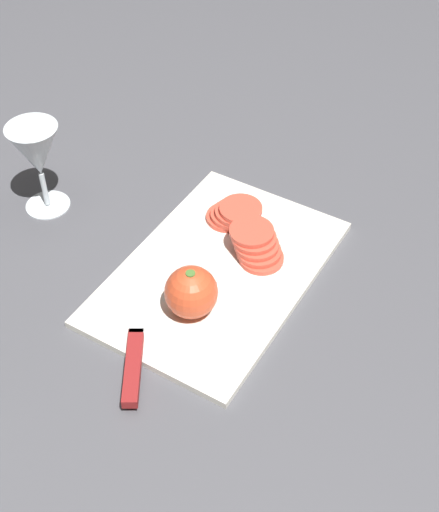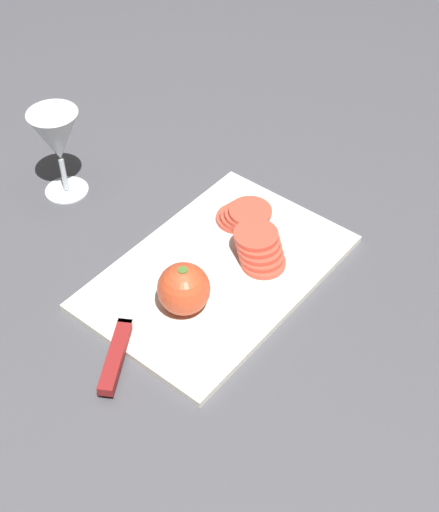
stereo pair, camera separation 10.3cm
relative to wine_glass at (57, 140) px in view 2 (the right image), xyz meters
name	(u,v)px [view 2 (the right image)]	position (x,y,z in m)	size (l,w,h in m)	color
ground_plane	(202,289)	(-0.03, -0.32, -0.10)	(3.00, 3.00, 0.00)	#4C4C51
cutting_board	(219,273)	(0.01, -0.33, -0.10)	(0.39, 0.26, 0.01)	silver
wine_glass	(57,140)	(0.00, 0.00, 0.00)	(0.08, 0.08, 0.15)	silver
whole_tomato	(184,289)	(-0.08, -0.33, -0.06)	(0.07, 0.07, 0.08)	#DB4C28
knife	(121,341)	(-0.18, -0.31, -0.09)	(0.25, 0.16, 0.01)	silver
tomato_slice_stack_near	(244,215)	(0.12, -0.29, -0.08)	(0.07, 0.09, 0.03)	#DB4C38
tomato_slice_stack_far	(260,249)	(0.07, -0.36, -0.07)	(0.08, 0.09, 0.04)	#DB4C38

